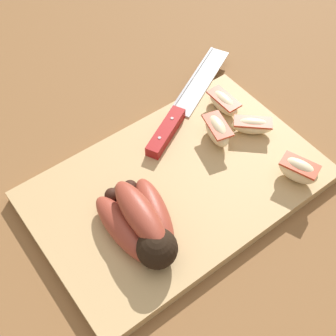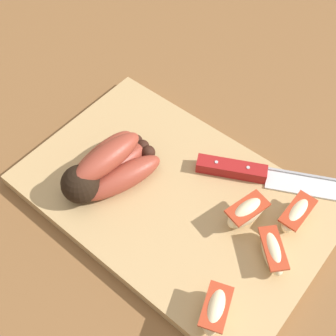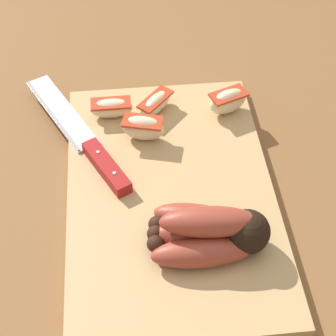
{
  "view_description": "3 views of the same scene",
  "coord_description": "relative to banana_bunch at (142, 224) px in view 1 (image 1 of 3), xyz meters",
  "views": [
    {
      "loc": [
        0.25,
        0.31,
        0.56
      ],
      "look_at": [
        0.03,
        0.01,
        0.05
      ],
      "focal_mm": 48.42,
      "sensor_mm": 36.0,
      "label": 1
    },
    {
      "loc": [
        -0.19,
        0.27,
        0.53
      ],
      "look_at": [
        0.04,
        -0.01,
        0.03
      ],
      "focal_mm": 46.68,
      "sensor_mm": 36.0,
      "label": 2
    },
    {
      "loc": [
        0.47,
        -0.03,
        0.58
      ],
      "look_at": [
        0.01,
        0.02,
        0.05
      ],
      "focal_mm": 58.9,
      "sensor_mm": 36.0,
      "label": 3
    }
  ],
  "objects": [
    {
      "name": "ground_plane",
      "position": [
        -0.1,
        -0.06,
        -0.04
      ],
      "size": [
        6.0,
        6.0,
        0.0
      ],
      "primitive_type": "plane",
      "color": "brown"
    },
    {
      "name": "banana_bunch",
      "position": [
        0.0,
        0.0,
        0.0
      ],
      "size": [
        0.1,
        0.15,
        0.06
      ],
      "color": "black",
      "rests_on": "cutting_board"
    },
    {
      "name": "apple_wedge_middle",
      "position": [
        -0.19,
        -0.07,
        -0.0
      ],
      "size": [
        0.04,
        0.07,
        0.04
      ],
      "color": "beige",
      "rests_on": "cutting_board"
    },
    {
      "name": "cutting_board",
      "position": [
        -0.09,
        -0.04,
        -0.03
      ],
      "size": [
        0.42,
        0.27,
        0.02
      ],
      "primitive_type": "cube",
      "color": "tan",
      "rests_on": "ground_plane"
    },
    {
      "name": "apple_wedge_near",
      "position": [
        -0.24,
        -0.04,
        -0.01
      ],
      "size": [
        0.06,
        0.06,
        0.03
      ],
      "color": "beige",
      "rests_on": "cutting_board"
    },
    {
      "name": "apple_wedge_extra",
      "position": [
        -0.24,
        -0.11,
        -0.01
      ],
      "size": [
        0.03,
        0.06,
        0.03
      ],
      "color": "beige",
      "rests_on": "cutting_board"
    },
    {
      "name": "chefs_knife",
      "position": [
        -0.17,
        -0.14,
        -0.02
      ],
      "size": [
        0.26,
        0.15,
        0.02
      ],
      "color": "silver",
      "rests_on": "cutting_board"
    },
    {
      "name": "apple_wedge_far",
      "position": [
        -0.23,
        0.06,
        -0.0
      ],
      "size": [
        0.05,
        0.06,
        0.04
      ],
      "color": "beige",
      "rests_on": "cutting_board"
    }
  ]
}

